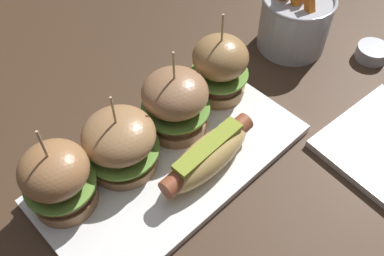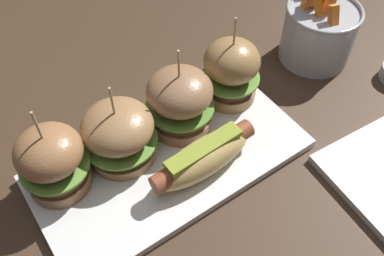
{
  "view_description": "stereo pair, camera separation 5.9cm",
  "coord_description": "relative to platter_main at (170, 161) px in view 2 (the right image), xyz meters",
  "views": [
    {
      "loc": [
        -0.22,
        -0.27,
        0.51
      ],
      "look_at": [
        0.04,
        0.0,
        0.05
      ],
      "focal_mm": 40.25,
      "sensor_mm": 36.0,
      "label": 1
    },
    {
      "loc": [
        -0.18,
        -0.31,
        0.51
      ],
      "look_at": [
        0.04,
        0.0,
        0.05
      ],
      "focal_mm": 40.25,
      "sensor_mm": 36.0,
      "label": 2
    }
  ],
  "objects": [
    {
      "name": "slider_far_left",
      "position": [
        -0.14,
        0.05,
        0.06
      ],
      "size": [
        0.09,
        0.09,
        0.14
      ],
      "color": "#9A6941",
      "rests_on": "platter_main"
    },
    {
      "name": "ground_plane",
      "position": [
        0.0,
        0.0,
        -0.01
      ],
      "size": [
        3.0,
        3.0,
        0.0
      ],
      "primitive_type": "plane",
      "color": "#422D1E"
    },
    {
      "name": "slider_center_left",
      "position": [
        -0.05,
        0.05,
        0.05
      ],
      "size": [
        0.1,
        0.1,
        0.13
      ],
      "color": "#9C7248",
      "rests_on": "platter_main"
    },
    {
      "name": "slider_far_right",
      "position": [
        0.14,
        0.05,
        0.06
      ],
      "size": [
        0.09,
        0.09,
        0.15
      ],
      "color": "#9D7445",
      "rests_on": "platter_main"
    },
    {
      "name": "platter_main",
      "position": [
        0.0,
        0.0,
        0.0
      ],
      "size": [
        0.38,
        0.19,
        0.01
      ],
      "primitive_type": "cube",
      "color": "white",
      "rests_on": "ground"
    },
    {
      "name": "slider_center_right",
      "position": [
        0.05,
        0.04,
        0.06
      ],
      "size": [
        0.1,
        0.1,
        0.14
      ],
      "color": "#956948",
      "rests_on": "platter_main"
    },
    {
      "name": "hot_dog",
      "position": [
        0.03,
        -0.04,
        0.03
      ],
      "size": [
        0.16,
        0.06,
        0.05
      ],
      "color": "tan",
      "rests_on": "platter_main"
    },
    {
      "name": "fries_bucket",
      "position": [
        0.34,
        0.05,
        0.05
      ],
      "size": [
        0.13,
        0.13,
        0.15
      ],
      "color": "#A8AAB2",
      "rests_on": "ground"
    }
  ]
}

